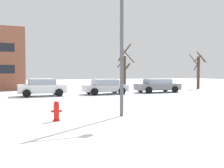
# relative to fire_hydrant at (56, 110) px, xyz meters

# --- Properties ---
(ground_plane) EXTENTS (120.00, 120.00, 0.00)m
(ground_plane) POSITION_rel_fire_hydrant_xyz_m (-1.80, 2.20, -0.43)
(ground_plane) COLOR white
(road_surface) EXTENTS (80.00, 9.70, 0.00)m
(road_surface) POSITION_rel_fire_hydrant_xyz_m (-1.80, 6.05, -0.43)
(road_surface) COLOR silver
(road_surface) RESTS_ON ground
(fire_hydrant) EXTENTS (0.44, 0.30, 0.86)m
(fire_hydrant) POSITION_rel_fire_hydrant_xyz_m (0.00, 0.00, 0.00)
(fire_hydrant) COLOR red
(fire_hydrant) RESTS_ON ground
(street_lamp) EXTENTS (1.92, 0.36, 5.86)m
(street_lamp) POSITION_rel_fire_hydrant_xyz_m (3.30, 0.11, 3.16)
(street_lamp) COLOR #4C4F54
(street_lamp) RESTS_ON ground
(parked_car_white) EXTENTS (3.96, 2.27, 1.45)m
(parked_car_white) POSITION_rel_fire_hydrant_xyz_m (1.03, 11.88, 0.32)
(parked_car_white) COLOR white
(parked_car_white) RESTS_ON ground
(parked_car_silver) EXTENTS (3.99, 2.19, 1.37)m
(parked_car_silver) POSITION_rel_fire_hydrant_xyz_m (6.57, 11.57, 0.27)
(parked_car_silver) COLOR silver
(parked_car_silver) RESTS_ON ground
(parked_car_gray) EXTENTS (4.49, 2.10, 1.36)m
(parked_car_gray) POSITION_rel_fire_hydrant_xyz_m (12.11, 11.54, 0.27)
(parked_car_gray) COLOR slate
(parked_car_gray) RESTS_ON ground
(tree_far_left) EXTENTS (1.77, 1.82, 5.05)m
(tree_far_left) POSITION_rel_fire_hydrant_xyz_m (9.78, 14.30, 1.72)
(tree_far_left) COLOR #423326
(tree_far_left) RESTS_ON ground
(tree_far_right) EXTENTS (1.61, 1.61, 4.40)m
(tree_far_right) POSITION_rel_fire_hydrant_xyz_m (19.53, 14.33, 1.71)
(tree_far_right) COLOR #423326
(tree_far_right) RESTS_ON ground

